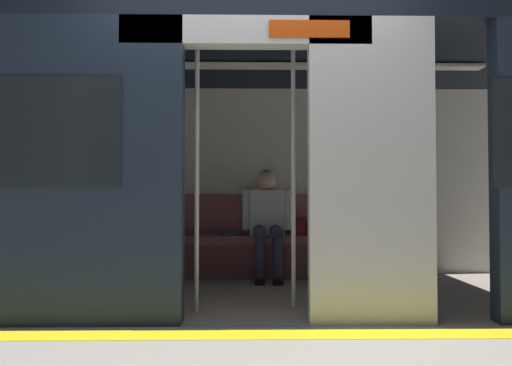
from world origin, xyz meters
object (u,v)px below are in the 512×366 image
Objects in this scene: train_car at (240,132)px; bench_seat at (246,245)px; person_seated at (267,216)px; grab_pole_door at (197,174)px; handbag at (306,227)px; grab_pole_far at (293,175)px; book at (228,234)px.

train_car reaches higher than bench_seat.
grab_pole_door is at bearing 69.91° from person_seated.
handbag is (-0.43, -0.13, -0.13)m from person_seated.
person_seated is at bearing -84.44° from grab_pole_far.
train_car reaches higher than handbag.
grab_pole_door is at bearing 77.55° from bench_seat.
book is (0.14, -0.99, -1.01)m from train_car.
handbag is 0.87m from book.
train_car is 1.25m from person_seated.
train_car is at bearing 72.76° from person_seated.
train_car is at bearing 55.45° from handbag.
bench_seat is at bearing -12.74° from person_seated.
grab_pole_door and grab_pole_far have the same top height.
person_seated is (-0.28, -0.91, -0.80)m from train_car.
bench_seat is (-0.05, -0.96, -1.13)m from train_car.
person_seated is 1.82m from grab_pole_door.
book is at bearing -10.20° from person_seated.
grab_pole_door is (0.18, 1.75, 0.58)m from book.
bench_seat is 12.40× the size of book.
handbag is at bearing -173.50° from bench_seat.
grab_pole_door reaches higher than person_seated.
book is 1.85m from grab_pole_door.
grab_pole_far is at bearing -169.96° from grab_pole_door.
handbag is at bearing -124.55° from train_car.
bench_seat is 0.23m from book.
bench_seat is 1.28× the size of grab_pole_door.
handbag is at bearing -99.70° from grab_pole_far.
book is at bearing -70.30° from grab_pole_far.
grab_pole_far is (-0.58, 1.61, 0.58)m from book.
bench_seat is at bearing -76.53° from grab_pole_far.
grab_pole_far is (-0.76, -0.13, 0.00)m from grab_pole_door.
grab_pole_door is (1.04, 1.80, 0.51)m from handbag.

